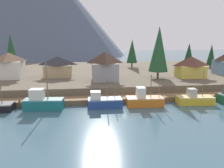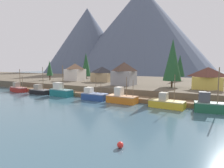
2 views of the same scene
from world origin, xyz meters
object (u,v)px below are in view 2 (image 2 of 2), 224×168
(fishing_boat_orange, at_px, (122,98))
(conifer_back_right, at_px, (180,66))
(fishing_boat_blue, at_px, (94,96))
(house_yellow, at_px, (208,78))
(fishing_boat_green, at_px, (212,106))
(conifer_centre, at_px, (75,69))
(fishing_boat_teal, at_px, (61,91))
(conifer_near_left, at_px, (86,64))
(channel_buoy, at_px, (120,145))
(fishing_boat_black, at_px, (40,91))
(fishing_boat_red, at_px, (18,89))
(conifer_mid_right, at_px, (50,68))
(conifer_near_right, at_px, (172,60))
(fishing_boat_yellow, at_px, (166,103))
(house_white, at_px, (75,72))
(house_grey, at_px, (124,73))
(house_tan, at_px, (102,74))

(fishing_boat_orange, xyz_separation_m, conifer_back_right, (6.33, 40.11, 7.35))
(fishing_boat_blue, xyz_separation_m, house_yellow, (25.18, 15.76, 4.40))
(fishing_boat_green, xyz_separation_m, conifer_centre, (-60.31, 33.50, 5.78))
(fishing_boat_teal, distance_m, conifer_back_right, 47.98)
(conifer_near_left, bearing_deg, fishing_boat_orange, -43.32)
(channel_buoy, bearing_deg, fishing_boat_blue, 129.85)
(channel_buoy, bearing_deg, fishing_boat_black, 150.05)
(fishing_boat_red, distance_m, conifer_mid_right, 19.35)
(conifer_near_left, xyz_separation_m, conifer_back_right, (40.08, 8.28, -0.57))
(conifer_near_right, distance_m, channel_buoy, 39.28)
(fishing_boat_red, relative_size, fishing_boat_yellow, 1.03)
(house_yellow, bearing_deg, conifer_near_left, 162.64)
(conifer_centre, bearing_deg, fishing_boat_yellow, -32.84)
(house_yellow, height_order, house_white, house_white)
(fishing_boat_yellow, relative_size, conifer_centre, 0.95)
(fishing_boat_teal, distance_m, fishing_boat_yellow, 29.64)
(house_grey, distance_m, conifer_near_left, 32.57)
(fishing_boat_green, bearing_deg, channel_buoy, -118.50)
(fishing_boat_green, distance_m, house_grey, 29.37)
(conifer_mid_right, bearing_deg, house_yellow, -1.84)
(fishing_boat_orange, bearing_deg, fishing_boat_black, -177.65)
(conifer_mid_right, xyz_separation_m, conifer_back_right, (48.61, 22.32, 1.04))
(house_grey, relative_size, conifer_centre, 0.94)
(fishing_boat_black, distance_m, conifer_mid_right, 23.68)
(conifer_near_right, distance_m, conifer_centre, 52.81)
(fishing_boat_green, relative_size, house_grey, 1.17)
(fishing_boat_black, relative_size, conifer_near_left, 0.69)
(fishing_boat_black, bearing_deg, conifer_mid_right, 129.75)
(house_tan, height_order, conifer_mid_right, conifer_mid_right)
(fishing_boat_orange, relative_size, fishing_boat_green, 0.86)
(conifer_centre, bearing_deg, conifer_near_left, -11.99)
(fishing_boat_orange, xyz_separation_m, house_yellow, (17.30, 15.88, 4.33))
(house_tan, bearing_deg, fishing_boat_red, -132.36)
(conifer_back_right, height_order, channel_buoy, conifer_back_right)
(fishing_boat_blue, height_order, conifer_near_right, conifer_near_right)
(fishing_boat_yellow, xyz_separation_m, conifer_back_right, (-4.08, 40.17, 7.52))
(fishing_boat_teal, bearing_deg, fishing_boat_blue, 4.90)
(house_grey, xyz_separation_m, house_tan, (-12.35, 6.76, -0.77))
(fishing_boat_teal, height_order, conifer_near_left, conifer_near_left)
(fishing_boat_red, height_order, house_white, house_white)
(conifer_centre, bearing_deg, house_yellow, -16.66)
(fishing_boat_black, xyz_separation_m, fishing_boat_teal, (8.61, -0.06, 0.44))
(fishing_boat_red, bearing_deg, conifer_near_left, 90.68)
(fishing_boat_green, height_order, channel_buoy, fishing_boat_green)
(fishing_boat_yellow, distance_m, house_grey, 22.81)
(fishing_boat_black, height_order, channel_buoy, fishing_boat_black)
(fishing_boat_yellow, relative_size, house_white, 1.03)
(fishing_boat_teal, distance_m, house_grey, 20.02)
(conifer_near_left, bearing_deg, house_grey, -32.06)
(house_tan, bearing_deg, house_yellow, -8.70)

